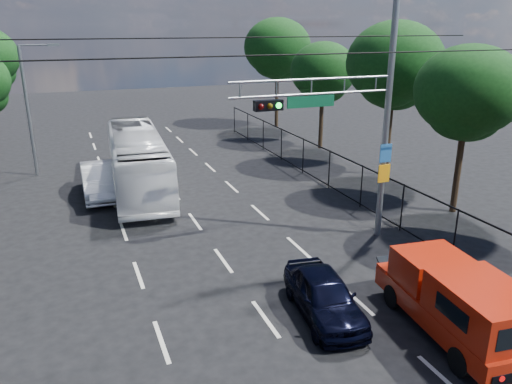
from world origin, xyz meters
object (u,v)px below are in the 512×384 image
red_pickup (456,300)px  white_bus (137,161)px  white_van (100,180)px  signal_mast (360,106)px  navy_hatchback (324,295)px

red_pickup → white_bus: (-6.00, 15.91, 0.45)m
white_bus → white_van: 2.08m
signal_mast → white_van: signal_mast is taller
red_pickup → signal_mast: bearing=83.0°
signal_mast → white_bus: bearing=125.9°
navy_hatchback → white_bus: white_bus is taller
signal_mast → navy_hatchback: bearing=-129.5°
signal_mast → red_pickup: (-0.80, -6.51, -4.19)m
signal_mast → white_van: bearing=134.0°
red_pickup → white_van: bearing=117.0°
signal_mast → white_bus: size_ratio=0.88×
signal_mast → red_pickup: signal_mast is taller
signal_mast → navy_hatchback: 7.34m
white_bus → white_van: bearing=-164.7°
signal_mast → red_pickup: size_ratio=1.75×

